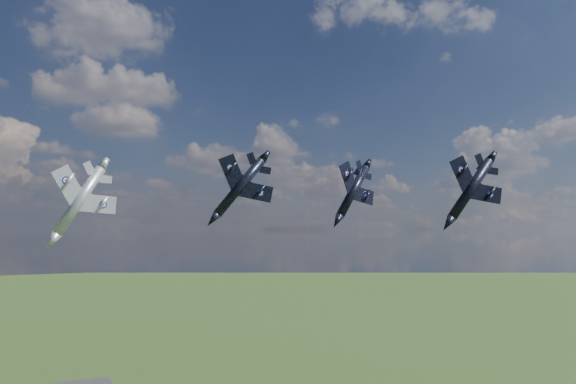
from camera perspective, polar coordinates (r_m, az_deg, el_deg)
name	(u,v)px	position (r m, az deg, el deg)	size (l,w,h in m)	color
jet_lead_navy	(240,187)	(72.76, -4.91, 0.53)	(9.06, 12.63, 2.61)	black
jet_right_navy	(471,189)	(80.42, 18.08, 0.29)	(9.76, 13.61, 2.82)	black
jet_high_navy	(353,191)	(100.93, 6.63, 0.09)	(11.32, 15.79, 3.27)	black
jet_left_silver	(79,201)	(87.05, -20.43, -0.82)	(11.32, 15.78, 3.27)	#A3A5AE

